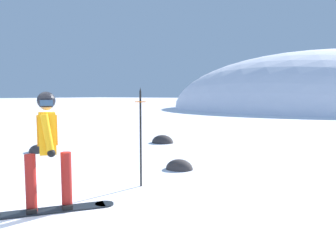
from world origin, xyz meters
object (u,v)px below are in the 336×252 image
Objects in this scene: rock_mid at (179,169)px; piste_marker_near at (141,130)px; snowboarder_main at (48,148)px; rock_small at (39,152)px; rock_dark at (163,143)px.

piste_marker_near is at bearing -84.23° from rock_mid.
snowboarder_main is 2.70× the size of rock_mid.
rock_small is at bearing 165.68° from piste_marker_near.
piste_marker_near reaches higher than rock_dark.
rock_dark is at bearing 120.73° from piste_marker_near.
snowboarder_main is 5.44m from rock_small.
rock_dark reaches higher than rock_small.
rock_small is (-4.46, 2.97, -0.92)m from snowboarder_main.
snowboarder_main is at bearing -99.26° from piste_marker_near.
rock_dark is 1.23× the size of rock_mid.
rock_small is at bearing -118.39° from rock_dark.
piste_marker_near is at bearing 80.74° from snowboarder_main.
rock_mid is 0.98× the size of rock_small.
rock_dark is (-2.54, 6.52, -0.92)m from snowboarder_main.
rock_mid is (-0.16, 1.58, -1.03)m from piste_marker_near.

